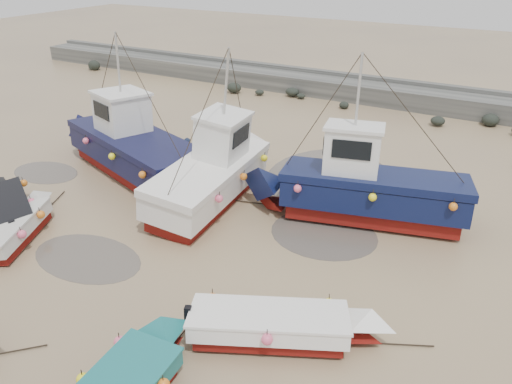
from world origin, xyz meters
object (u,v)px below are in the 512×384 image
dinghy_2 (124,384)px  cabin_boat_1 (214,168)px  dinghy_0 (20,223)px  dinghy_3 (283,325)px  person (189,174)px  cabin_boat_0 (129,144)px  cabin_boat_2 (357,186)px  dinghy_4 (8,202)px

dinghy_2 → cabin_boat_1: (-4.01, 9.80, 0.79)m
dinghy_0 → dinghy_3: (10.71, -0.15, -0.01)m
dinghy_0 → person: (2.04, 7.49, -0.55)m
cabin_boat_0 → cabin_boat_2: 10.82m
dinghy_0 → dinghy_2: 9.21m
dinghy_0 → cabin_boat_0: cabin_boat_0 is taller
dinghy_4 → cabin_boat_1: size_ratio=0.56×
dinghy_3 → cabin_boat_0: bearing=-145.8°
dinghy_0 → dinghy_3: bearing=-25.6°
dinghy_2 → cabin_boat_2: cabin_boat_2 is taller
dinghy_4 → person: bearing=-0.1°
cabin_boat_1 → cabin_boat_2: 5.86m
dinghy_4 → dinghy_0: bearing=-85.2°
cabin_boat_1 → dinghy_2: bearing=-73.1°
cabin_boat_1 → cabin_boat_2: same height
dinghy_4 → cabin_boat_2: 13.62m
cabin_boat_0 → cabin_boat_1: same height
cabin_boat_1 → cabin_boat_0: bearing=169.0°
dinghy_2 → cabin_boat_2: (1.71, 11.08, 0.79)m
cabin_boat_0 → person: (2.69, 0.93, -1.30)m
cabin_boat_2 → dinghy_0: bearing=111.8°
dinghy_0 → dinghy_3: 10.71m
dinghy_3 → cabin_boat_0: cabin_boat_0 is taller
dinghy_3 → cabin_boat_2: size_ratio=0.62×
dinghy_2 → cabin_boat_2: 11.24m
cabin_boat_0 → cabin_boat_1: 5.10m
dinghy_4 → cabin_boat_1: (6.23, 5.21, 0.80)m
dinghy_0 → cabin_boat_0: 6.64m
dinghy_0 → cabin_boat_2: cabin_boat_2 is taller
dinghy_0 → dinghy_4: 2.00m
dinghy_4 → dinghy_2: bearing=-84.1°
cabin_boat_0 → dinghy_2: bearing=-119.7°
dinghy_0 → cabin_boat_1: (4.42, 6.07, 0.80)m
dinghy_0 → dinghy_2: same height
dinghy_0 → dinghy_2: (8.43, -3.73, 0.00)m
dinghy_0 → dinghy_3: size_ratio=0.88×
person → dinghy_3: bearing=118.6°
dinghy_4 → person: dinghy_4 is taller
dinghy_4 → cabin_boat_0: size_ratio=0.50×
dinghy_2 → cabin_boat_2: bearing=76.6°
dinghy_4 → cabin_boat_0: (1.16, 5.71, 0.75)m
cabin_boat_1 → person: (-2.38, 1.43, -1.35)m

